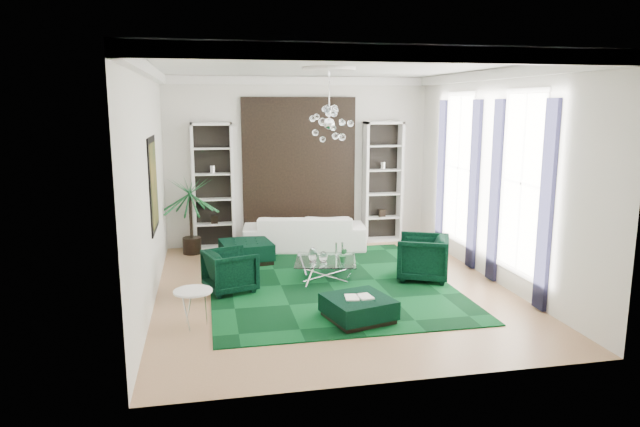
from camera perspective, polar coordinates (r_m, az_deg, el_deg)
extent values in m
cube|color=tan|center=(10.10, 1.22, -7.56)|extent=(6.00, 7.00, 0.02)
cube|color=white|center=(9.60, 1.32, 14.62)|extent=(6.00, 7.00, 0.02)
cube|color=silver|center=(13.09, -2.13, 5.22)|extent=(6.00, 0.02, 3.80)
cube|color=silver|center=(6.34, 8.27, -0.88)|extent=(6.00, 0.02, 3.80)
cube|color=silver|center=(9.48, -16.80, 2.63)|extent=(0.02, 7.00, 3.80)
cube|color=silver|center=(10.73, 17.17, 3.52)|extent=(0.02, 7.00, 3.80)
cylinder|color=white|center=(9.89, 0.92, 14.27)|extent=(0.90, 0.90, 0.05)
cube|color=black|center=(13.04, -2.09, 5.20)|extent=(2.50, 0.06, 2.80)
cube|color=black|center=(10.07, -16.26, 2.83)|extent=(0.04, 1.30, 1.60)
cube|color=white|center=(9.95, 19.53, 2.84)|extent=(0.03, 1.10, 2.90)
cube|color=black|center=(9.32, 21.70, 0.64)|extent=(0.07, 0.30, 3.25)
cube|color=black|center=(10.64, 17.14, 2.10)|extent=(0.07, 0.30, 3.25)
cube|color=white|center=(12.05, 13.70, 4.44)|extent=(0.03, 1.10, 2.90)
cube|color=black|center=(11.37, 15.14, 2.74)|extent=(0.07, 0.30, 3.25)
cube|color=black|center=(12.77, 12.03, 3.73)|extent=(0.07, 0.30, 3.25)
cube|color=black|center=(10.37, 0.86, -6.95)|extent=(4.20, 5.00, 0.02)
imported|color=white|center=(12.69, -1.60, -1.87)|extent=(2.78, 1.38, 0.78)
imported|color=black|center=(9.96, -8.95, -5.69)|extent=(1.01, 0.99, 0.73)
imported|color=black|center=(10.66, 10.23, -4.36)|extent=(1.19, 1.18, 0.83)
cube|color=black|center=(11.75, -7.39, -3.85)|extent=(1.11, 1.11, 0.43)
cube|color=black|center=(8.63, 3.85, -9.51)|extent=(1.10, 1.10, 0.36)
cube|color=white|center=(8.56, 3.86, -8.29)|extent=(0.42, 0.28, 0.03)
cylinder|color=white|center=(8.56, -12.52, -9.29)|extent=(0.63, 0.63, 0.54)
imported|color=#19602E|center=(10.31, 2.33, -4.19)|extent=(0.18, 0.16, 0.26)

